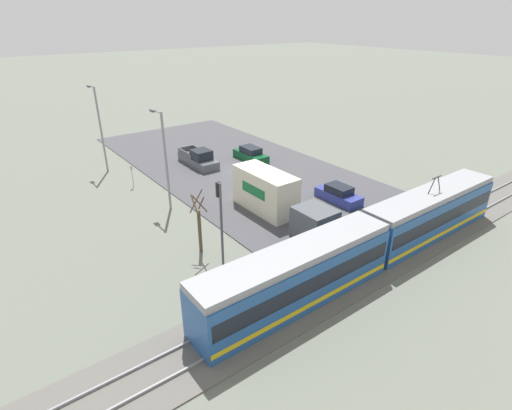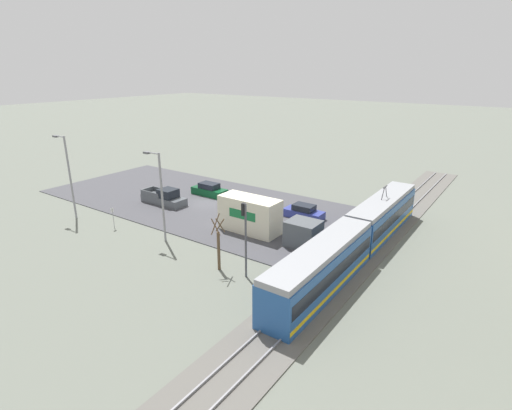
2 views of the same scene
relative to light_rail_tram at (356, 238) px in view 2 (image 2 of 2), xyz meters
The scene contains 13 objects.
ground_plane 20.10m from the light_rail_tram, 99.83° to the right, with size 320.00×320.00×0.00m, color #60665B.
road_surface 20.10m from the light_rail_tram, 99.83° to the right, with size 17.73×41.73×0.08m.
rail_bed 3.82m from the light_rail_tram, behind, with size 62.26×4.40×0.22m.
light_rail_tram is the anchor object (origin of this frame).
box_truck 9.07m from the light_rail_tram, 86.19° to the right, with size 2.46×10.30×3.41m.
pickup_truck 23.51m from the light_rail_tram, 90.90° to the right, with size 2.00×5.79×1.90m.
sedan_car_0 9.79m from the light_rail_tram, 125.36° to the right, with size 1.75×4.26×1.46m.
sedan_car_1 22.25m from the light_rail_tram, 105.40° to the right, with size 1.79×4.62×1.56m.
traffic_light_pole 9.92m from the light_rail_tram, 35.07° to the right, with size 0.28×0.47×5.91m.
street_tree 11.44m from the light_rail_tram, 44.07° to the right, with size 1.08×0.90×4.55m.
street_lamp_near_crossing 29.32m from the light_rail_tram, 73.66° to the right, with size 0.36×1.95×8.74m.
street_lamp_mid_block 17.45m from the light_rail_tram, 66.49° to the right, with size 0.36×1.95×8.26m.
no_parking_sign 23.44m from the light_rail_tram, 71.20° to the right, with size 0.32×0.08×2.09m.
Camera 2 is at (33.11, 30.41, 15.13)m, focal length 28.00 mm.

